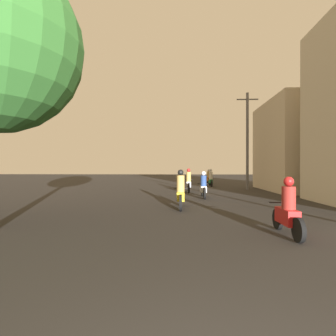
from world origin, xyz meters
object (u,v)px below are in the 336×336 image
at_px(motorcycle_red, 288,212).
at_px(motorcycle_silver, 189,182).
at_px(motorcycle_white, 203,187).
at_px(building_right_far, 305,146).
at_px(motorcycle_yellow, 181,193).
at_px(motorcycle_orange, 209,178).
at_px(utility_pole_far, 247,139).
at_px(motorcycle_green, 211,179).

height_order(motorcycle_red, motorcycle_silver, motorcycle_silver).
distance_m(motorcycle_white, building_right_far, 9.42).
bearing_deg(motorcycle_yellow, motorcycle_white, 61.65).
xyz_separation_m(motorcycle_yellow, building_right_far, (8.97, 8.50, 2.57)).
relative_size(motorcycle_orange, utility_pole_far, 0.28).
height_order(motorcycle_silver, motorcycle_green, motorcycle_silver).
xyz_separation_m(motorcycle_white, utility_pole_far, (3.78, 5.48, 3.22)).
xyz_separation_m(motorcycle_yellow, motorcycle_white, (1.26, 3.74, -0.04)).
xyz_separation_m(motorcycle_white, motorcycle_orange, (1.58, 12.07, 0.01)).
relative_size(motorcycle_yellow, motorcycle_silver, 1.01).
bearing_deg(motorcycle_orange, utility_pole_far, -79.08).
relative_size(motorcycle_white, motorcycle_orange, 0.99).
height_order(motorcycle_red, building_right_far, building_right_far).
xyz_separation_m(motorcycle_green, utility_pole_far, (2.37, -3.25, 3.19)).
xyz_separation_m(motorcycle_white, motorcycle_green, (1.41, 8.73, 0.03)).
relative_size(motorcycle_silver, motorcycle_orange, 1.02).
xyz_separation_m(motorcycle_red, motorcycle_green, (0.05, 16.64, 0.03)).
height_order(motorcycle_red, motorcycle_yellow, motorcycle_yellow).
distance_m(motorcycle_red, motorcycle_silver, 11.52).
bearing_deg(motorcycle_yellow, motorcycle_green, 68.18).
bearing_deg(motorcycle_orange, motorcycle_white, -104.97).
bearing_deg(motorcycle_silver, motorcycle_orange, 78.29).
relative_size(motorcycle_white, motorcycle_silver, 0.97).
relative_size(motorcycle_red, motorcycle_white, 0.90).
bearing_deg(motorcycle_silver, motorcycle_red, -76.57).
bearing_deg(motorcycle_yellow, utility_pole_far, 51.63).
height_order(motorcycle_red, utility_pole_far, utility_pole_far).
height_order(motorcycle_white, motorcycle_orange, motorcycle_orange).
relative_size(motorcycle_green, building_right_far, 0.28).
xyz_separation_m(motorcycle_red, motorcycle_silver, (-2.07, 11.33, 0.06)).
bearing_deg(motorcycle_yellow, building_right_far, 33.74).
xyz_separation_m(motorcycle_silver, utility_pole_far, (4.48, 2.06, 3.17)).
xyz_separation_m(motorcycle_red, building_right_far, (6.34, 12.67, 2.61)).
distance_m(motorcycle_red, motorcycle_yellow, 4.92).
height_order(motorcycle_yellow, motorcycle_orange, motorcycle_yellow).
xyz_separation_m(motorcycle_yellow, motorcycle_orange, (2.84, 15.81, -0.03)).
distance_m(motorcycle_red, building_right_far, 14.40).
bearing_deg(motorcycle_silver, utility_pole_far, 27.79).
bearing_deg(motorcycle_red, utility_pole_far, 84.99).
bearing_deg(utility_pole_far, motorcycle_silver, -155.29).
relative_size(building_right_far, utility_pole_far, 0.95).
height_order(motorcycle_orange, utility_pole_far, utility_pole_far).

